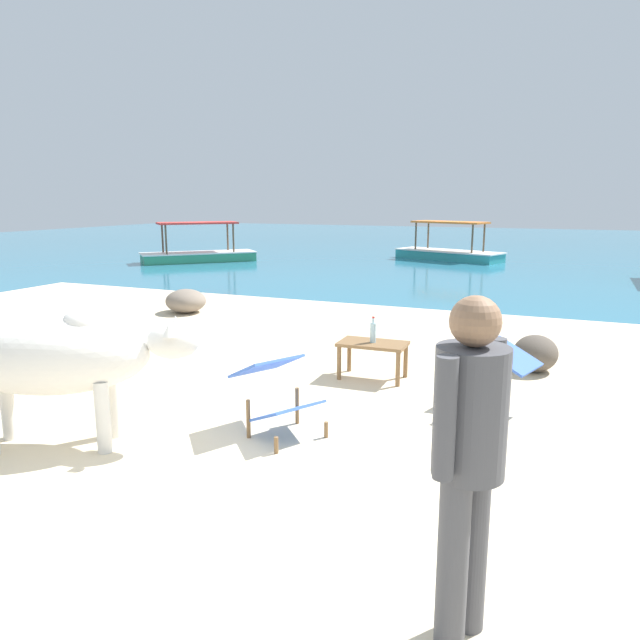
# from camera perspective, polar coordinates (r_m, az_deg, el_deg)

# --- Properties ---
(sand_beach) EXTENTS (18.00, 14.00, 0.04)m
(sand_beach) POSITION_cam_1_polar(r_m,az_deg,el_deg) (4.91, -9.62, -13.04)
(sand_beach) COLOR beige
(sand_beach) RESTS_ON ground
(water_surface) EXTENTS (60.00, 36.00, 0.03)m
(water_surface) POSITION_cam_1_polar(r_m,az_deg,el_deg) (25.93, 17.71, 6.53)
(water_surface) COLOR teal
(water_surface) RESTS_ON ground
(cow) EXTENTS (1.99, 1.30, 1.15)m
(cow) POSITION_cam_1_polar(r_m,az_deg,el_deg) (5.25, -24.07, -3.27)
(cow) COLOR silver
(cow) RESTS_ON sand_beach
(low_bench_table) EXTENTS (0.77, 0.46, 0.42)m
(low_bench_table) POSITION_cam_1_polar(r_m,az_deg,el_deg) (6.72, 5.11, -2.72)
(low_bench_table) COLOR brown
(low_bench_table) RESTS_ON sand_beach
(bottle) EXTENTS (0.07, 0.07, 0.30)m
(bottle) POSITION_cam_1_polar(r_m,az_deg,el_deg) (6.67, 5.13, -1.17)
(bottle) COLOR #A3C6D1
(bottle) RESTS_ON low_bench_table
(deck_chair_near) EXTENTS (0.93, 0.83, 0.68)m
(deck_chair_near) POSITION_cam_1_polar(r_m,az_deg,el_deg) (5.18, -4.21, -6.76)
(deck_chair_near) COLOR brown
(deck_chair_near) RESTS_ON sand_beach
(deck_chair_far) EXTENTS (0.89, 0.74, 0.68)m
(deck_chair_far) POSITION_cam_1_polar(r_m,az_deg,el_deg) (5.96, 16.33, -4.74)
(deck_chair_far) COLOR brown
(deck_chair_far) RESTS_ON sand_beach
(person_standing) EXTENTS (0.32, 0.49, 1.62)m
(person_standing) POSITION_cam_1_polar(r_m,az_deg,el_deg) (2.73, 14.12, -11.77)
(person_standing) COLOR #4C4C51
(person_standing) RESTS_ON sand_beach
(shore_rock_medium) EXTENTS (0.55, 0.65, 0.43)m
(shore_rock_medium) POSITION_cam_1_polar(r_m,az_deg,el_deg) (7.48, 20.03, -3.02)
(shore_rock_medium) COLOR brown
(shore_rock_medium) RESTS_ON sand_beach
(shore_rock_small) EXTENTS (1.06, 1.08, 0.42)m
(shore_rock_small) POSITION_cam_1_polar(r_m,az_deg,el_deg) (10.91, -12.79, 1.81)
(shore_rock_small) COLOR gray
(shore_rock_small) RESTS_ON sand_beach
(boat_teal) EXTENTS (3.85, 2.35, 1.29)m
(boat_teal) POSITION_cam_1_polar(r_m,az_deg,el_deg) (20.59, 12.27, 6.45)
(boat_teal) COLOR teal
(boat_teal) RESTS_ON water_surface
(boat_green) EXTENTS (3.39, 3.44, 1.29)m
(boat_green) POSITION_cam_1_polar(r_m,az_deg,el_deg) (19.90, -11.61, 6.30)
(boat_green) COLOR #338E66
(boat_green) RESTS_ON water_surface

